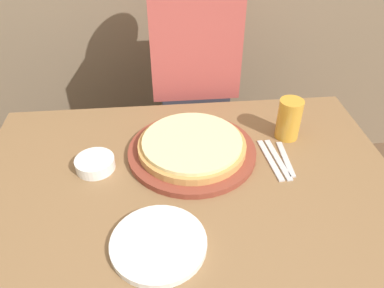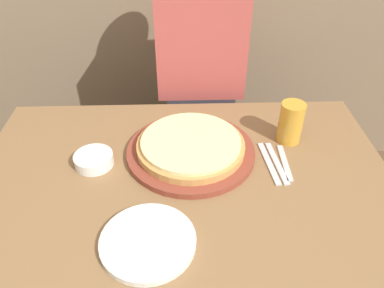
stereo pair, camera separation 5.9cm
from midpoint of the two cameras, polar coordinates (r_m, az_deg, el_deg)
dining_table at (r=1.38m, az=0.30°, el=-16.09°), size 1.27×0.85×0.71m
pizza_on_board at (r=1.19m, az=1.42°, el=-0.60°), size 0.41×0.41×0.06m
beer_glass at (r=1.28m, az=16.32°, el=3.36°), size 0.08×0.08×0.14m
dinner_plate at (r=0.96m, az=-4.67°, el=-14.63°), size 0.24×0.24×0.02m
side_bowl at (r=1.19m, az=-13.18°, el=-2.36°), size 0.12×0.12×0.04m
fork at (r=1.20m, az=13.21°, el=-2.85°), size 0.04×0.20×0.00m
dinner_knife at (r=1.21m, az=14.36°, el=-2.82°), size 0.04×0.20×0.00m
spoon at (r=1.21m, az=15.49°, el=-2.78°), size 0.02×0.17×0.00m
diner_person at (r=1.63m, az=2.43°, el=7.50°), size 0.35×0.20×1.31m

